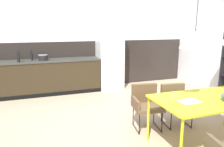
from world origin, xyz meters
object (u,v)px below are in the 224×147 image
object	(u,v)px
open_book	(189,101)
cooking_pot	(43,57)
refrigerator_column	(110,54)
pendant_lamp_over_table_near	(195,40)
mug_white_ceramic	(172,99)
bottle_oil_tall	(32,56)
armchair_facing_counter	(175,99)
armchair_far_side	(146,101)
dining_table	(210,101)
bottle_vinegar_dark	(18,57)

from	to	relation	value
open_book	cooking_pot	world-z (taller)	cooking_pot
refrigerator_column	pendant_lamp_over_table_near	distance (m)	3.49
mug_white_ceramic	bottle_oil_tall	distance (m)	3.96
mug_white_ceramic	armchair_facing_counter	bearing A→B (deg)	51.24
armchair_facing_counter	armchair_far_side	bearing A→B (deg)	3.04
dining_table	bottle_oil_tall	xyz separation A→B (m)	(-2.49, 3.52, 0.32)
bottle_oil_tall	dining_table	bearing A→B (deg)	-54.68
dining_table	armchair_facing_counter	bearing A→B (deg)	89.86
cooking_pot	pendant_lamp_over_table_near	distance (m)	3.93
armchair_facing_counter	bottle_vinegar_dark	size ratio (longest dim) A/B	2.54
armchair_far_side	mug_white_ceramic	bearing A→B (deg)	94.83
mug_white_ceramic	cooking_pot	bearing A→B (deg)	114.98
dining_table	bottle_oil_tall	distance (m)	4.32
refrigerator_column	mug_white_ceramic	size ratio (longest dim) A/B	16.04
mug_white_ceramic	cooking_pot	world-z (taller)	cooking_pot
bottle_oil_tall	armchair_far_side	bearing A→B (deg)	-54.18
mug_white_ceramic	bottle_oil_tall	world-z (taller)	bottle_oil_tall
bottle_vinegar_dark	cooking_pot	bearing A→B (deg)	11.41
open_book	bottle_oil_tall	size ratio (longest dim) A/B	1.03
armchair_far_side	bottle_oil_tall	xyz separation A→B (m)	(-1.92, 2.65, 0.54)
dining_table	open_book	bearing A→B (deg)	-174.94
bottle_oil_tall	refrigerator_column	bearing A→B (deg)	-1.14
mug_white_ceramic	open_book	bearing A→B (deg)	-16.00
refrigerator_column	dining_table	bearing A→B (deg)	-83.59
armchair_facing_counter	pendant_lamp_over_table_near	world-z (taller)	pendant_lamp_over_table_near
dining_table	armchair_far_side	distance (m)	1.06
dining_table	bottle_vinegar_dark	bearing A→B (deg)	130.11
armchair_far_side	pendant_lamp_over_table_near	xyz separation A→B (m)	(0.25, -0.82, 1.11)
dining_table	armchair_far_side	world-z (taller)	armchair_far_side
open_book	pendant_lamp_over_table_near	distance (m)	0.84
mug_white_ceramic	bottle_vinegar_dark	xyz separation A→B (m)	(-2.16, 3.28, 0.23)
open_book	cooking_pot	distance (m)	3.92
bottle_vinegar_dark	armchair_far_side	bearing A→B (deg)	-47.89
cooking_pot	bottle_oil_tall	distance (m)	0.29
refrigerator_column	bottle_oil_tall	distance (m)	2.10
cooking_pot	armchair_facing_counter	bearing A→B (deg)	-49.69
armchair_far_side	open_book	distance (m)	0.96
bottle_vinegar_dark	pendant_lamp_over_table_near	xyz separation A→B (m)	(2.47, -3.28, 0.56)
mug_white_ceramic	bottle_oil_tall	bearing A→B (deg)	118.12
bottle_oil_tall	mug_white_ceramic	bearing A→B (deg)	-61.88
armchair_facing_counter	pendant_lamp_over_table_near	xyz separation A→B (m)	(-0.33, -0.78, 1.12)
mug_white_ceramic	bottle_oil_tall	xyz separation A→B (m)	(-1.86, 3.48, 0.22)
armchair_facing_counter	mug_white_ceramic	bearing A→B (deg)	58.52
refrigerator_column	bottle_oil_tall	world-z (taller)	refrigerator_column
armchair_far_side	bottle_oil_tall	world-z (taller)	bottle_oil_tall
pendant_lamp_over_table_near	armchair_far_side	bearing A→B (deg)	106.92
armchair_far_side	bottle_oil_tall	size ratio (longest dim) A/B	2.83
dining_table	cooking_pot	xyz separation A→B (m)	(-2.21, 3.43, 0.27)
refrigerator_column	armchair_facing_counter	distance (m)	2.74
armchair_far_side	pendant_lamp_over_table_near	world-z (taller)	pendant_lamp_over_table_near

